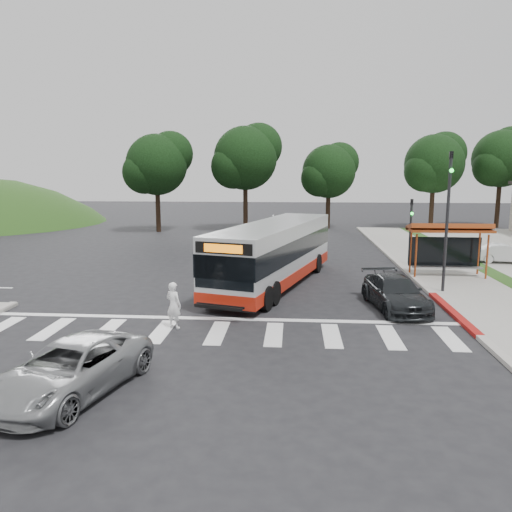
# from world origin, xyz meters

# --- Properties ---
(ground) EXTENTS (140.00, 140.00, 0.00)m
(ground) POSITION_xyz_m (0.00, 0.00, 0.00)
(ground) COLOR black
(ground) RESTS_ON ground
(sidewalk_east) EXTENTS (4.00, 40.00, 0.12)m
(sidewalk_east) POSITION_xyz_m (11.00, 8.00, 0.06)
(sidewalk_east) COLOR gray
(sidewalk_east) RESTS_ON ground
(curb_east) EXTENTS (0.30, 40.00, 0.15)m
(curb_east) POSITION_xyz_m (9.00, 8.00, 0.07)
(curb_east) COLOR #9E9991
(curb_east) RESTS_ON ground
(curb_east_red) EXTENTS (0.32, 6.00, 0.15)m
(curb_east_red) POSITION_xyz_m (9.00, -2.00, 0.08)
(curb_east_red) COLOR maroon
(curb_east_red) RESTS_ON ground
(crosswalk_ladder) EXTENTS (18.00, 2.60, 0.01)m
(crosswalk_ladder) POSITION_xyz_m (0.00, -5.00, 0.01)
(crosswalk_ladder) COLOR silver
(crosswalk_ladder) RESTS_ON ground
(bus_shelter) EXTENTS (4.20, 1.60, 2.86)m
(bus_shelter) POSITION_xyz_m (10.80, 5.10, 2.35)
(bus_shelter) COLOR #9A3F19
(bus_shelter) RESTS_ON sidewalk_east
(traffic_signal_ne_tall) EXTENTS (0.18, 0.37, 6.50)m
(traffic_signal_ne_tall) POSITION_xyz_m (9.60, 1.49, 3.88)
(traffic_signal_ne_tall) COLOR black
(traffic_signal_ne_tall) RESTS_ON ground
(traffic_signal_ne_short) EXTENTS (0.18, 0.37, 4.00)m
(traffic_signal_ne_short) POSITION_xyz_m (9.60, 8.49, 2.48)
(traffic_signal_ne_short) COLOR black
(traffic_signal_ne_short) RESTS_ON ground
(tree_ne_a) EXTENTS (6.16, 5.74, 9.30)m
(tree_ne_a) POSITION_xyz_m (16.08, 28.06, 6.39)
(tree_ne_a) COLOR black
(tree_ne_a) RESTS_ON parking_lot
(tree_ne_b) EXTENTS (6.16, 5.74, 10.02)m
(tree_ne_b) POSITION_xyz_m (23.08, 30.06, 6.92)
(tree_ne_b) COLOR black
(tree_ne_b) RESTS_ON ground
(tree_north_a) EXTENTS (6.60, 6.15, 10.17)m
(tree_north_a) POSITION_xyz_m (-1.92, 26.07, 6.92)
(tree_north_a) COLOR black
(tree_north_a) RESTS_ON ground
(tree_north_b) EXTENTS (5.72, 5.33, 8.43)m
(tree_north_b) POSITION_xyz_m (6.07, 28.06, 5.66)
(tree_north_b) COLOR black
(tree_north_b) RESTS_ON ground
(tree_north_c) EXTENTS (6.16, 5.74, 9.30)m
(tree_north_c) POSITION_xyz_m (-9.92, 24.06, 6.29)
(tree_north_c) COLOR black
(tree_north_c) RESTS_ON ground
(transit_bus) EXTENTS (5.93, 12.22, 3.09)m
(transit_bus) POSITION_xyz_m (1.70, 2.67, 1.55)
(transit_bus) COLOR silver
(transit_bus) RESTS_ON ground
(pedestrian) EXTENTS (0.74, 0.64, 1.70)m
(pedestrian) POSITION_xyz_m (-1.65, -4.55, 0.85)
(pedestrian) COLOR white
(pedestrian) RESTS_ON ground
(dark_sedan) EXTENTS (2.55, 4.84, 1.34)m
(dark_sedan) POSITION_xyz_m (6.85, -1.30, 0.67)
(dark_sedan) COLOR black
(dark_sedan) RESTS_ON ground
(silver_suv_south) EXTENTS (3.42, 5.28, 1.35)m
(silver_suv_south) POSITION_xyz_m (-2.97, -10.09, 0.68)
(silver_suv_south) COLOR #919496
(silver_suv_south) RESTS_ON ground
(parked_car_1) EXTENTS (3.52, 1.49, 1.13)m
(parked_car_1) POSITION_xyz_m (15.50, 9.37, 0.67)
(parked_car_1) COLOR silver
(parked_car_1) RESTS_ON parking_lot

